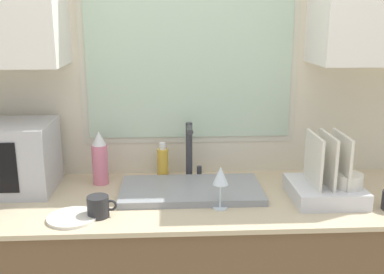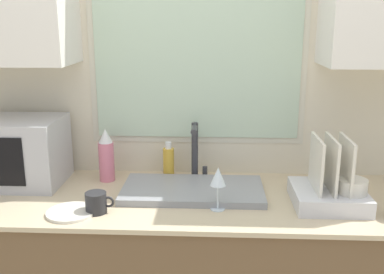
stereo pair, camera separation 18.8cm
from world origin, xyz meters
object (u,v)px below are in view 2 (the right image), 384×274
at_px(wine_glass, 218,178).
at_px(mug_near_sink, 96,203).
at_px(dish_rack, 331,189).
at_px(soap_bottle, 169,162).
at_px(spray_bottle, 106,156).
at_px(microwave, 14,151).
at_px(faucet, 196,148).

bearing_deg(wine_glass, mug_near_sink, -173.59).
relative_size(dish_rack, mug_near_sink, 2.53).
xyz_separation_m(soap_bottle, wine_glass, (0.24, -0.37, 0.06)).
bearing_deg(dish_rack, mug_near_sink, -172.52).
bearing_deg(spray_bottle, microwave, -172.43).
bearing_deg(microwave, wine_glass, -15.33).
height_order(spray_bottle, wine_glass, spray_bottle).
distance_m(microwave, wine_glass, 0.99).
xyz_separation_m(spray_bottle, soap_bottle, (0.29, 0.05, -0.04)).
xyz_separation_m(dish_rack, mug_near_sink, (-0.96, -0.13, -0.03)).
height_order(spray_bottle, mug_near_sink, spray_bottle).
relative_size(microwave, mug_near_sink, 3.81).
relative_size(spray_bottle, soap_bottle, 1.42).
bearing_deg(mug_near_sink, spray_bottle, 96.78).
relative_size(faucet, wine_glass, 1.54).
bearing_deg(mug_near_sink, wine_glass, 6.41).
bearing_deg(spray_bottle, wine_glass, -30.80).
relative_size(microwave, wine_glass, 2.46).
bearing_deg(soap_bottle, wine_glass, -57.25).
xyz_separation_m(faucet, soap_bottle, (-0.13, 0.02, -0.08)).
height_order(faucet, microwave, microwave).
relative_size(soap_bottle, wine_glass, 1.00).
height_order(microwave, spray_bottle, microwave).
relative_size(dish_rack, wine_glass, 1.64).
bearing_deg(spray_bottle, mug_near_sink, -83.22).
relative_size(microwave, spray_bottle, 1.75).
distance_m(faucet, soap_bottle, 0.16).
bearing_deg(spray_bottle, dish_rack, -13.75).
xyz_separation_m(spray_bottle, wine_glass, (0.53, -0.32, 0.01)).
relative_size(spray_bottle, wine_glass, 1.41).
bearing_deg(mug_near_sink, faucet, 47.00).
xyz_separation_m(faucet, spray_bottle, (-0.43, -0.04, -0.04)).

